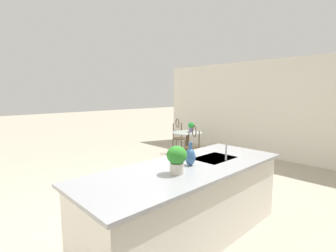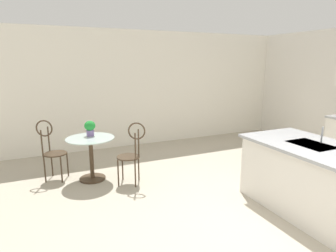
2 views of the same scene
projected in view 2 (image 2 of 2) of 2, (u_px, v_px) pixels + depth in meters
The scene contains 7 objects.
ground_plane at pixel (270, 232), 3.40m from camera, with size 40.00×40.00×0.00m, color #B2A893.
wall_left_window at pixel (146, 89), 6.90m from camera, with size 0.12×7.80×2.70m, color silver.
bistro_table at pixel (91, 155), 4.85m from camera, with size 0.80×0.80×0.74m.
chair_near_window at pixel (51, 147), 4.83m from camera, with size 0.51×0.52×1.04m.
chair_by_island at pixel (132, 150), 4.66m from camera, with size 0.52×0.52×1.04m.
sink_faucet at pixel (322, 135), 3.81m from camera, with size 0.02×0.02×0.22m, color #B2B5BA.
potted_plant_on_table at pixel (90, 127), 4.88m from camera, with size 0.19×0.19×0.26m.
Camera 2 is at (2.28, -2.36, 1.98)m, focal length 30.61 mm.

